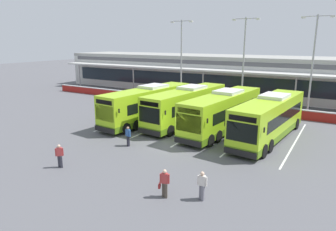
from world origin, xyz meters
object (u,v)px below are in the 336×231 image
pedestrian_in_dark_coat (202,185)px  lamp_post_west (181,56)px  pedestrian_near_bin (128,136)px  lamp_post_centre (244,58)px  lamp_post_east (313,60)px  coach_bus_centre (223,112)px  coach_bus_right_centre (269,119)px  coach_bus_leftmost (148,105)px  coach_bus_left_centre (187,106)px  pedestrian_with_handbag (164,183)px  pedestrian_child (60,155)px

pedestrian_in_dark_coat → lamp_post_west: size_ratio=0.15×
pedestrian_near_bin → lamp_post_west: bearing=105.4°
lamp_post_centre → lamp_post_east: 7.62m
coach_bus_centre → pedestrian_near_bin: coach_bus_centre is taller
pedestrian_near_bin → lamp_post_centre: 19.32m
coach_bus_centre → coach_bus_right_centre: bearing=-3.0°
coach_bus_leftmost → pedestrian_in_dark_coat: coach_bus_leftmost is taller
coach_bus_left_centre → pedestrian_with_handbag: bearing=-67.2°
coach_bus_centre → pedestrian_in_dark_coat: 13.29m
coach_bus_leftmost → lamp_post_east: bearing=38.2°
coach_bus_leftmost → coach_bus_centre: (7.97, 0.78, 0.00)m
pedestrian_in_dark_coat → lamp_post_centre: lamp_post_centre is taller
coach_bus_leftmost → pedestrian_near_bin: 7.81m
pedestrian_in_dark_coat → lamp_post_centre: (-5.15, 22.98, 5.42)m
coach_bus_leftmost → pedestrian_with_handbag: coach_bus_leftmost is taller
coach_bus_centre → lamp_post_east: size_ratio=1.12×
coach_bus_right_centre → lamp_post_centre: (-5.74, 10.47, 4.50)m
coach_bus_left_centre → coach_bus_centre: bearing=-9.3°
coach_bus_left_centre → lamp_post_west: 12.17m
lamp_post_east → pedestrian_child: bearing=-117.3°
coach_bus_centre → pedestrian_with_handbag: coach_bus_centre is taller
coach_bus_left_centre → pedestrian_in_dark_coat: 15.56m
coach_bus_right_centre → pedestrian_in_dark_coat: (-0.59, -12.51, -0.91)m
pedestrian_in_dark_coat → coach_bus_leftmost: bearing=134.3°
coach_bus_right_centre → pedestrian_near_bin: bearing=-140.3°
lamp_post_east → pedestrian_near_bin: bearing=-121.4°
coach_bus_leftmost → coach_bus_right_centre: size_ratio=1.00×
pedestrian_in_dark_coat → lamp_post_east: lamp_post_east is taller
lamp_post_west → coach_bus_left_centre: bearing=-58.5°
coach_bus_left_centre → pedestrian_child: 14.57m
coach_bus_right_centre → pedestrian_with_handbag: 13.57m
coach_bus_left_centre → pedestrian_in_dark_coat: size_ratio=7.61×
pedestrian_near_bin → lamp_post_west: (-5.03, 18.26, 5.42)m
lamp_post_east → lamp_post_centre: bearing=-179.1°
coach_bus_left_centre → lamp_post_east: lamp_post_east is taller
lamp_post_west → coach_bus_right_centre: bearing=-36.3°
pedestrian_with_handbag → pedestrian_near_bin: same height
coach_bus_centre → lamp_post_west: size_ratio=1.12×
coach_bus_leftmost → coach_bus_left_centre: bearing=20.8°
coach_bus_left_centre → coach_bus_centre: same height
pedestrian_child → coach_bus_right_centre: bearing=51.9°
coach_bus_right_centre → lamp_post_west: 18.35m
coach_bus_left_centre → coach_bus_leftmost: bearing=-159.2°
pedestrian_in_dark_coat → pedestrian_with_handbag: bearing=-156.9°
coach_bus_centre → pedestrian_in_dark_coat: size_ratio=7.61×
coach_bus_right_centre → pedestrian_in_dark_coat: 12.56m
coach_bus_right_centre → lamp_post_centre: size_ratio=1.12×
pedestrian_with_handbag → pedestrian_child: size_ratio=1.00×
pedestrian_in_dark_coat → pedestrian_child: (-9.98, -0.97, 0.00)m
pedestrian_near_bin → pedestrian_in_dark_coat: bearing=-28.8°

